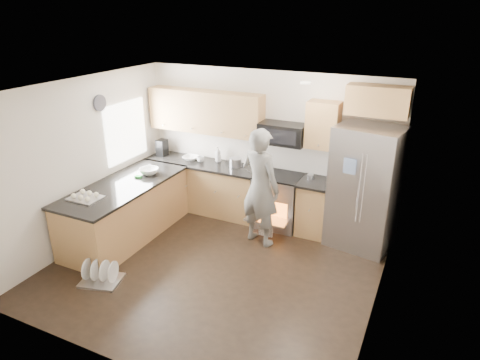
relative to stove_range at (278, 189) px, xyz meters
The scene contains 8 objects.
ground 1.86m from the stove_range, 101.69° to the right, with size 4.50×4.50×0.00m, color black.
room_shell 1.99m from the stove_range, 103.00° to the right, with size 4.54×4.04×2.62m.
back_cabinet_run 0.98m from the stove_range, behind, with size 4.45×0.64×2.50m.
peninsula 2.56m from the stove_range, 145.48° to the right, with size 0.96×2.36×1.03m.
stove_range is the anchor object (origin of this frame).
refrigerator 1.45m from the stove_range, ahead, with size 1.06×0.89×1.94m.
person 0.73m from the stove_range, 94.94° to the right, with size 0.69×0.45×1.90m, color gray.
dish_rack 3.14m from the stove_range, 121.30° to the right, with size 0.62×0.55×0.33m.
Camera 1 is at (2.63, -4.62, 3.55)m, focal length 32.00 mm.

